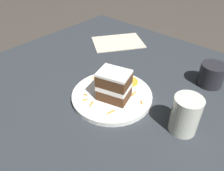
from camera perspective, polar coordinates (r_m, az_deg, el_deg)
The scene contains 10 objects.
ground_plane at distance 0.71m, azimuth 0.31°, elevation -7.08°, with size 6.00×6.00×0.00m, color #38332D.
dining_table at distance 0.70m, azimuth 0.31°, elevation -6.02°, with size 1.14×1.19×0.04m, color #282D33.
plate at distance 0.71m, azimuth -0.00°, elevation -2.66°, with size 0.26×0.26×0.02m, color white.
cake_slice at distance 0.66m, azimuth 0.53°, elevation 0.04°, with size 0.09×0.11×0.10m.
cream_dollop at distance 0.76m, azimuth -0.48°, elevation 3.45°, with size 0.05×0.05×0.04m, color white.
orange_garnish at distance 0.76m, azimuth 4.60°, elevation 1.02°, with size 0.06×0.06×0.00m, color orange.
carrot_shreds_scatter at distance 0.70m, azimuth -1.85°, elevation -2.17°, with size 0.15×0.22×0.00m.
drinking_glass at distance 0.61m, azimuth 18.48°, elevation -7.78°, with size 0.08×0.08×0.11m.
coffee_mug at distance 0.82m, azimuth 24.60°, elevation 2.74°, with size 0.08×0.08×0.08m.
menu_card at distance 1.05m, azimuth 1.54°, elevation 11.24°, with size 0.16×0.23×0.00m, color beige.
Camera 1 is at (0.38, 0.34, 0.50)m, focal length 35.00 mm.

